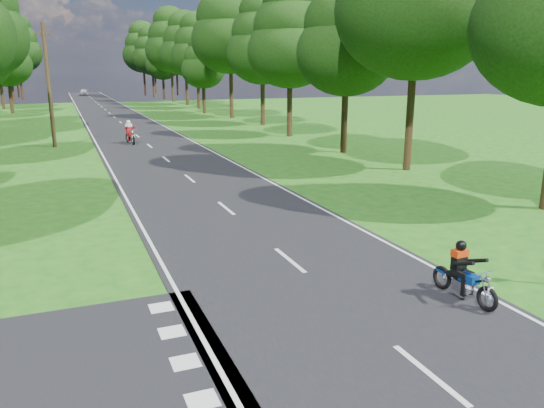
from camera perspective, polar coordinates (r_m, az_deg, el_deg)
name	(u,v)px	position (r m, az deg, el deg)	size (l,w,h in m)	color
ground	(323,288)	(12.87, 5.50, -8.97)	(160.00, 160.00, 0.00)	#1B5714
main_road	(115,117)	(60.95, -16.58, 8.93)	(7.00, 140.00, 0.02)	black
road_markings	(115,119)	(59.08, -16.54, 8.79)	(7.40, 140.00, 0.01)	silver
treeline	(114,43)	(70.97, -16.68, 16.27)	(40.00, 115.35, 14.78)	black
telegraph_pole	(49,85)	(38.51, -22.88, 11.70)	(1.20, 0.26, 8.00)	#382616
rider_near_blue	(465,271)	(12.69, 20.05, -6.80)	(0.54, 1.61, 1.35)	navy
rider_far_red	(130,132)	(38.66, -15.05, 7.50)	(0.65, 1.95, 1.62)	#A51C0C
distant_car	(84,92)	(114.58, -19.61, 11.28)	(1.61, 3.99, 1.36)	silver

